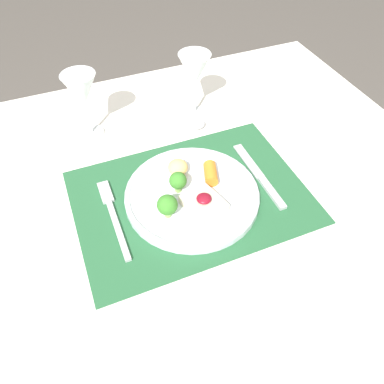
{
  "coord_description": "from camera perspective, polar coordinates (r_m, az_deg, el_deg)",
  "views": [
    {
      "loc": [
        -0.2,
        -0.49,
        1.35
      ],
      "look_at": [
        -0.0,
        -0.01,
        0.77
      ],
      "focal_mm": 35.0,
      "sensor_mm": 36.0,
      "label": 1
    }
  ],
  "objects": [
    {
      "name": "knife",
      "position": [
        0.85,
        10.57,
        1.96
      ],
      "size": [
        0.02,
        0.21,
        0.01
      ],
      "rotation": [
        0.0,
        0.0,
        0.03
      ],
      "color": "#B2B2B7",
      "rests_on": "placemat"
    },
    {
      "name": "fork",
      "position": [
        0.79,
        -12.06,
        -3.05
      ],
      "size": [
        0.02,
        0.21,
        0.01
      ],
      "rotation": [
        0.0,
        0.0,
        0.01
      ],
      "color": "#B2B2B7",
      "rests_on": "placemat"
    },
    {
      "name": "wine_glass_near",
      "position": [
        0.96,
        0.39,
        17.77
      ],
      "size": [
        0.08,
        0.08,
        0.17
      ],
      "color": "white",
      "rests_on": "dining_table"
    },
    {
      "name": "spoon",
      "position": [
        0.97,
        -0.69,
        9.97
      ],
      "size": [
        0.2,
        0.04,
        0.02
      ],
      "rotation": [
        0.0,
        0.0,
        0.02
      ],
      "color": "#B2B2B7",
      "rests_on": "dining_table"
    },
    {
      "name": "dinner_plate",
      "position": [
        0.79,
        -0.07,
        -0.31
      ],
      "size": [
        0.28,
        0.28,
        0.07
      ],
      "color": "silver",
      "rests_on": "placemat"
    },
    {
      "name": "dining_table",
      "position": [
        0.88,
        -0.15,
        -4.85
      ],
      "size": [
        1.21,
        1.05,
        0.74
      ],
      "color": "white",
      "rests_on": "ground_plane"
    },
    {
      "name": "placemat",
      "position": [
        0.8,
        -0.16,
        -0.72
      ],
      "size": [
        0.49,
        0.35,
        0.0
      ],
      "primitive_type": "cube",
      "color": "#235633",
      "rests_on": "dining_table"
    },
    {
      "name": "wine_glass_far",
      "position": [
        0.92,
        -16.42,
        14.29
      ],
      "size": [
        0.08,
        0.08,
        0.17
      ],
      "color": "white",
      "rests_on": "dining_table"
    },
    {
      "name": "ground_plane",
      "position": [
        1.45,
        -0.1,
        -20.61
      ],
      "size": [
        8.0,
        8.0,
        0.0
      ],
      "primitive_type": "plane",
      "color": "#4C4742"
    }
  ]
}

